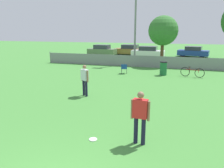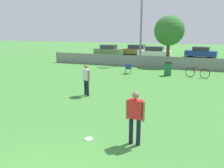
% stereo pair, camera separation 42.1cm
% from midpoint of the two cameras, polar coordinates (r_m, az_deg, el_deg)
% --- Properties ---
extents(fence_backline, '(22.73, 0.07, 1.21)m').
position_cam_midpoint_polar(fence_backline, '(21.12, 10.46, 5.70)').
color(fence_backline, gray).
rests_on(fence_backline, ground_plane).
extents(light_pole, '(0.90, 0.36, 8.44)m').
position_cam_midpoint_polar(light_pole, '(23.30, 5.63, 17.51)').
color(light_pole, gray).
rests_on(light_pole, ground_plane).
extents(tree_near_pole, '(2.90, 2.90, 4.89)m').
position_cam_midpoint_polar(tree_near_pole, '(22.47, 12.68, 13.40)').
color(tree_near_pole, brown).
rests_on(tree_near_pole, ground_plane).
extents(player_receiver_white, '(0.52, 0.41, 1.68)m').
position_cam_midpoint_polar(player_receiver_white, '(11.66, -8.16, 1.52)').
color(player_receiver_white, '#191933').
rests_on(player_receiver_white, ground_plane).
extents(player_thrower_red, '(0.59, 0.26, 1.68)m').
position_cam_midpoint_polar(player_thrower_red, '(6.64, 5.54, -7.84)').
color(player_thrower_red, '#191933').
rests_on(player_thrower_red, ground_plane).
extents(frisbee_disc, '(0.26, 0.26, 0.03)m').
position_cam_midpoint_polar(frisbee_disc, '(7.28, -6.66, -14.17)').
color(frisbee_disc, white).
rests_on(frisbee_disc, ground_plane).
extents(folding_chair_sideline, '(0.56, 0.57, 0.79)m').
position_cam_midpoint_polar(folding_chair_sideline, '(17.85, 2.51, 4.19)').
color(folding_chair_sideline, '#333338').
rests_on(folding_chair_sideline, ground_plane).
extents(bicycle_sideline, '(1.73, 0.58, 0.76)m').
position_cam_midpoint_polar(bicycle_sideline, '(17.56, 19.59, 2.93)').
color(bicycle_sideline, black).
rests_on(bicycle_sideline, ground_plane).
extents(trash_bin, '(0.57, 0.57, 1.08)m').
position_cam_midpoint_polar(trash_bin, '(17.62, 12.60, 4.01)').
color(trash_bin, '#1E6638').
rests_on(trash_bin, ground_plane).
extents(parked_car_olive, '(4.14, 1.96, 1.50)m').
position_cam_midpoint_polar(parked_car_olive, '(31.55, -3.01, 8.79)').
color(parked_car_olive, black).
rests_on(parked_car_olive, ground_plane).
extents(parked_car_tan, '(4.41, 2.02, 1.48)m').
position_cam_midpoint_polar(parked_car_tan, '(32.26, 4.33, 8.85)').
color(parked_car_tan, black).
rests_on(parked_car_tan, ground_plane).
extents(parked_car_white, '(4.30, 1.93, 1.46)m').
position_cam_midpoint_polar(parked_car_white, '(29.39, 9.00, 8.26)').
color(parked_car_white, black).
rests_on(parked_car_white, ground_plane).
extents(parked_car_blue, '(4.17, 2.46, 1.39)m').
position_cam_midpoint_polar(parked_car_blue, '(31.48, 20.10, 7.90)').
color(parked_car_blue, black).
rests_on(parked_car_blue, ground_plane).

